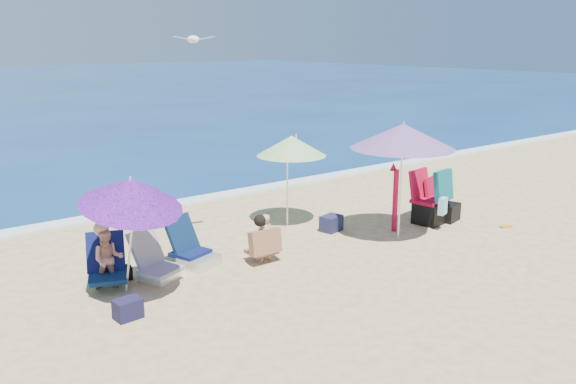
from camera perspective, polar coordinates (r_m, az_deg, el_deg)
ground at (r=9.86m, az=4.97°, el=-7.08°), size 120.00×120.00×0.00m
foam at (r=13.85m, az=-9.41°, el=-0.86°), size 120.00×0.50×0.04m
umbrella_turquoise at (r=10.97m, az=10.80°, el=5.21°), size 1.89×1.89×2.16m
umbrella_striped at (r=11.66m, az=0.33°, el=4.39°), size 1.59×1.59×1.81m
umbrella_blue at (r=8.37m, az=-14.49°, el=-0.06°), size 1.63×1.68×1.92m
furled_umbrella at (r=11.60m, az=10.07°, el=-0.19°), size 0.16×0.21×1.33m
chair_navy at (r=9.97m, az=-8.94°, el=-5.69°), size 0.78×0.92×0.78m
chair_rainbow at (r=9.52m, az=-12.27°, el=-6.86°), size 0.80×0.90×0.76m
camp_chair_left at (r=12.64m, az=14.42°, el=-1.43°), size 0.77×0.72×0.87m
camp_chair_right at (r=12.31m, az=13.40°, el=-1.10°), size 0.70×0.95×1.12m
person_center at (r=9.91m, az=-2.26°, el=-4.48°), size 0.56×0.46×0.82m
person_left at (r=9.26m, az=-16.70°, el=-6.02°), size 0.76×0.88×1.02m
bag_navy_a at (r=8.34m, az=-14.89°, el=-10.63°), size 0.36×0.28×0.27m
bag_black_a at (r=9.65m, az=-15.38°, el=-7.39°), size 0.31×0.25×0.20m
bag_navy_b at (r=11.61m, az=4.10°, el=-2.97°), size 0.46×0.38×0.30m
orange_item at (r=12.59m, az=19.88°, el=-3.08°), size 0.26×0.15×0.03m
seagull at (r=10.11m, az=-8.95°, el=14.08°), size 0.70×0.33×0.12m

